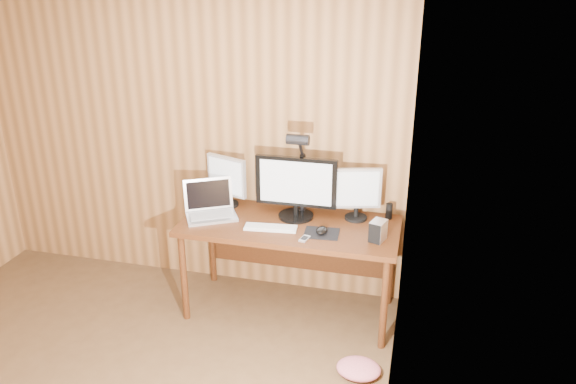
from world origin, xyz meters
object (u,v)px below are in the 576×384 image
at_px(hard_drive, 378,231).
at_px(phone, 305,239).
at_px(desk_lamp, 300,162).
at_px(monitor_right, 357,192).
at_px(speaker, 389,211).
at_px(desk, 292,234).
at_px(mouse, 322,230).
at_px(laptop, 210,207).
at_px(keyboard, 271,228).
at_px(monitor_center, 296,187).
at_px(monitor_left, 227,180).

distance_m(hard_drive, phone, 0.51).
xyz_separation_m(phone, desk_lamp, (-0.12, 0.37, 0.43)).
xyz_separation_m(monitor_right, desk_lamp, (-0.42, -0.05, 0.22)).
height_order(speaker, desk_lamp, desk_lamp).
height_order(desk, phone, phone).
height_order(monitor_right, desk_lamp, desk_lamp).
bearing_deg(phone, desk_lamp, 120.47).
bearing_deg(phone, mouse, 63.55).
height_order(laptop, speaker, laptop).
relative_size(desk, desk_lamp, 2.27).
relative_size(keyboard, phone, 3.65).
bearing_deg(monitor_right, desk_lamp, 171.83).
height_order(monitor_center, keyboard, monitor_center).
xyz_separation_m(monitor_left, laptop, (-0.07, -0.20, -0.15)).
distance_m(monitor_left, keyboard, 0.59).
bearing_deg(monitor_left, mouse, -1.40).
relative_size(monitor_right, phone, 3.76).
xyz_separation_m(monitor_center, mouse, (0.24, -0.23, -0.22)).
height_order(monitor_left, mouse, monitor_left).
xyz_separation_m(desk, monitor_left, (-0.56, 0.14, 0.34)).
bearing_deg(speaker, hard_drive, -96.97).
relative_size(monitor_left, laptop, 0.88).
height_order(monitor_center, laptop, monitor_center).
distance_m(speaker, desk_lamp, 0.77).
bearing_deg(hard_drive, monitor_center, 176.97).
bearing_deg(desk, phone, -61.58).
distance_m(laptop, hard_drive, 1.28).
bearing_deg(desk, speaker, 15.49).
relative_size(monitor_left, speaker, 3.37).
bearing_deg(hard_drive, speaker, 100.59).
bearing_deg(monitor_center, hard_drive, -21.21).
distance_m(laptop, phone, 0.82).
height_order(desk, keyboard, keyboard).
bearing_deg(speaker, desk, -164.51).
height_order(keyboard, speaker, speaker).
relative_size(hard_drive, desk_lamp, 0.22).
bearing_deg(monitor_right, monitor_left, 164.22).
relative_size(desk, speaker, 13.36).
bearing_deg(monitor_left, monitor_center, 11.04).
bearing_deg(laptop, desk, -23.33).
distance_m(mouse, desk_lamp, 0.53).
bearing_deg(mouse, monitor_left, 139.99).
relative_size(desk, monitor_center, 2.63).
bearing_deg(mouse, hard_drive, -20.31).
bearing_deg(speaker, monitor_right, -163.98).
xyz_separation_m(monitor_right, laptop, (-1.08, -0.19, -0.15)).
xyz_separation_m(keyboard, desk_lamp, (0.15, 0.27, 0.43)).
relative_size(desk, monitor_left, 3.96).
bearing_deg(keyboard, phone, -27.46).
xyz_separation_m(monitor_left, keyboard, (0.44, -0.33, -0.21)).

